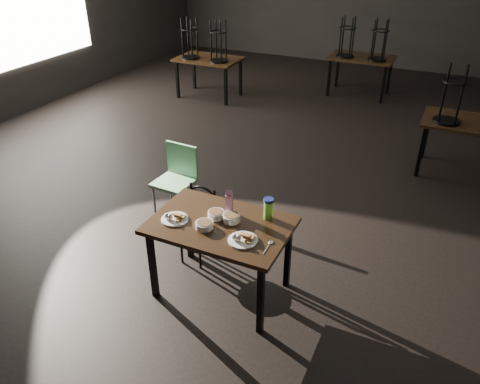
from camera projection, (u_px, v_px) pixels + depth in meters
The scene contains 14 objects.
main_table at pixel (220, 231), 4.04m from camera, with size 1.20×0.80×0.75m.
plate_left at pixel (174, 218), 4.04m from camera, with size 0.24×0.24×0.08m.
plate_right at pixel (243, 239), 3.77m from camera, with size 0.25×0.25×0.08m.
bowl_near at pixel (216, 214), 4.07m from camera, with size 0.15×0.15×0.06m.
bowl_far at pixel (232, 218), 4.02m from camera, with size 0.15×0.15×0.06m.
bowl_big at pixel (204, 225), 3.93m from camera, with size 0.15×0.15×0.05m.
juice_carton at pixel (229, 203), 4.09m from camera, with size 0.07×0.07×0.23m.
water_bottle at pixel (268, 208), 4.02m from camera, with size 0.09×0.09×0.20m.
spoon at pixel (270, 243), 3.75m from camera, with size 0.04×0.20×0.01m.
bentwood_chair at pixel (198, 218), 4.59m from camera, with size 0.38×0.37×0.78m.
school_chair at pixel (177, 176), 5.24m from camera, with size 0.43×0.43×0.87m.
bg_table_left at pixel (207, 58), 8.81m from camera, with size 1.20×0.80×1.48m.
bg_table_right at pixel (472, 123), 6.00m from camera, with size 1.20×0.80×1.48m.
bg_table_far at pixel (362, 57), 8.91m from camera, with size 1.20×0.80×1.48m.
Camera 1 is at (1.93, -5.48, 2.99)m, focal length 35.00 mm.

